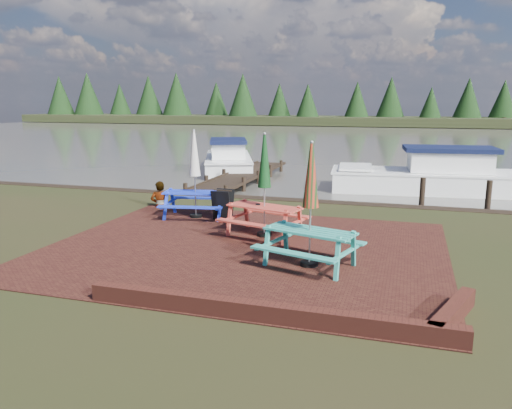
{
  "coord_description": "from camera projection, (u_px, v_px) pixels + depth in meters",
  "views": [
    {
      "loc": [
        3.52,
        -9.52,
        3.36
      ],
      "look_at": [
        0.18,
        1.3,
        1.0
      ],
      "focal_mm": 35.0,
      "sensor_mm": 36.0,
      "label": 1
    }
  ],
  "objects": [
    {
      "name": "person",
      "position": [
        159.0,
        182.0,
        15.91
      ],
      "size": [
        0.71,
        0.59,
        1.67
      ],
      "primitive_type": "imported",
      "rotation": [
        0.0,
        0.0,
        3.51
      ],
      "color": "gray",
      "rests_on": "ground"
    },
    {
      "name": "chalkboard",
      "position": [
        223.0,
        205.0,
        14.22
      ],
      "size": [
        0.55,
        0.53,
        0.88
      ],
      "rotation": [
        0.0,
        0.0,
        -0.03
      ],
      "color": "black",
      "rests_on": "ground"
    },
    {
      "name": "ground",
      "position": [
        230.0,
        262.0,
        10.61
      ],
      "size": [
        120.0,
        120.0,
        0.0
      ],
      "primitive_type": "plane",
      "color": "black",
      "rests_on": "ground"
    },
    {
      "name": "picnic_table_teal",
      "position": [
        310.0,
        224.0,
        10.13
      ],
      "size": [
        2.24,
        2.1,
        2.56
      ],
      "rotation": [
        0.0,
        0.0,
        -0.29
      ],
      "color": "teal",
      "rests_on": "ground"
    },
    {
      "name": "brick_wall",
      "position": [
        306.0,
        313.0,
        7.7
      ],
      "size": [
        6.21,
        1.79,
        0.3
      ],
      "color": "#4C1E16",
      "rests_on": "ground"
    },
    {
      "name": "paving",
      "position": [
        245.0,
        248.0,
        11.54
      ],
      "size": [
        9.0,
        7.5,
        0.02
      ],
      "primitive_type": "cube",
      "color": "#371611",
      "rests_on": "ground"
    },
    {
      "name": "picnic_table_blue",
      "position": [
        195.0,
        188.0,
        14.46
      ],
      "size": [
        2.08,
        1.92,
        2.54
      ],
      "rotation": [
        0.0,
        0.0,
        0.18
      ],
      "color": "blue",
      "rests_on": "ground"
    },
    {
      "name": "boat_jetty",
      "position": [
        228.0,
        161.0,
        25.34
      ],
      "size": [
        4.38,
        6.82,
        1.87
      ],
      "rotation": [
        0.0,
        0.0,
        0.37
      ],
      "color": "white",
      "rests_on": "ground"
    },
    {
      "name": "water",
      "position": [
        370.0,
        139.0,
        45.23
      ],
      "size": [
        120.0,
        60.0,
        0.02
      ],
      "primitive_type": "cube",
      "color": "#47443D",
      "rests_on": "ground"
    },
    {
      "name": "boat_near",
      "position": [
        429.0,
        177.0,
        19.73
      ],
      "size": [
        7.49,
        3.23,
        1.97
      ],
      "rotation": [
        0.0,
        0.0,
        1.67
      ],
      "color": "white",
      "rests_on": "ground"
    },
    {
      "name": "jetty",
      "position": [
        243.0,
        175.0,
        22.14
      ],
      "size": [
        1.76,
        9.08,
        1.0
      ],
      "color": "black",
      "rests_on": "ground"
    },
    {
      "name": "picnic_table_red",
      "position": [
        264.0,
        201.0,
        12.43
      ],
      "size": [
        2.23,
        2.08,
        2.58
      ],
      "rotation": [
        0.0,
        0.0,
        -0.27
      ],
      "color": "#D04535",
      "rests_on": "ground"
    },
    {
      "name": "far_treeline",
      "position": [
        387.0,
        102.0,
        71.69
      ],
      "size": [
        120.0,
        10.0,
        8.1
      ],
      "color": "black",
      "rests_on": "ground"
    }
  ]
}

